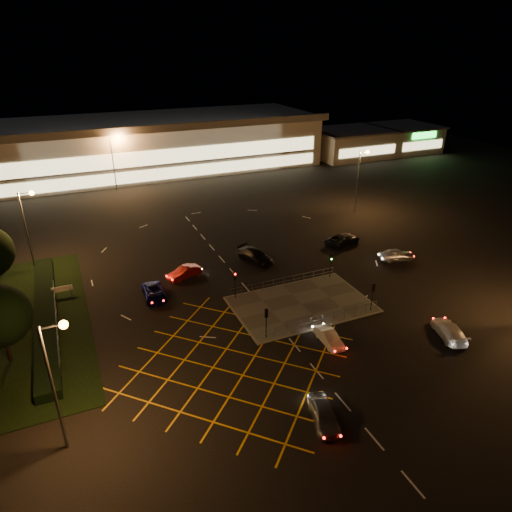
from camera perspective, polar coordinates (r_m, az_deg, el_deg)
name	(u,v)px	position (r m, az deg, el deg)	size (l,w,h in m)	color
ground	(276,300)	(49.87, 2.55, -5.50)	(180.00, 180.00, 0.00)	black
pedestrian_island	(301,304)	(49.15, 5.69, -6.03)	(14.00, 9.00, 0.12)	#4C4944
hedge	(46,315)	(51.04, -24.80, -6.66)	(2.00, 26.00, 1.00)	black
supermarket	(152,143)	(104.04, -12.92, 13.55)	(72.00, 26.50, 10.50)	beige
retail_unit_a	(350,143)	(115.14, 11.72, 13.69)	(18.80, 14.80, 6.35)	beige
retail_unit_b	(404,138)	(124.88, 17.97, 13.90)	(14.80, 14.80, 6.35)	beige
streetlight_sw	(56,370)	(32.53, -23.68, -12.92)	(1.78, 0.56, 10.03)	slate
streetlight_nw	(28,220)	(59.57, -26.58, 4.02)	(1.78, 0.56, 10.03)	slate
streetlight_ne	(361,173)	(75.23, 12.94, 10.12)	(1.78, 0.56, 10.03)	slate
streetlight_far_left	(115,155)	(88.87, -17.25, 11.93)	(1.78, 0.56, 10.03)	slate
streetlight_far_right	(302,136)	(103.03, 5.79, 14.64)	(1.78, 0.56, 10.03)	slate
signal_sw	(266,317)	(42.56, 1.29, -7.67)	(0.28, 0.30, 3.15)	black
signal_se	(373,291)	(48.16, 14.40, -4.31)	(0.28, 0.30, 3.15)	black
signal_nw	(235,280)	(48.90, -2.64, -2.98)	(0.28, 0.30, 3.15)	black
signal_ne	(331,260)	(53.84, 9.35, -0.51)	(0.28, 0.30, 3.15)	black
car_near_silver	(324,415)	(35.76, 8.48, -19.01)	(1.71, 4.25, 1.45)	#989A9E
car_queue_white	(329,338)	(43.46, 9.11, -10.04)	(1.31, 3.76, 1.24)	silver
car_left_blue	(154,293)	(51.07, -12.60, -4.50)	(2.17, 4.71, 1.31)	#0E0B47
car_far_dkgrey	(255,256)	(57.92, -0.09, 0.04)	(2.17, 5.33, 1.55)	black
car_right_silver	(397,255)	(60.93, 17.16, 0.14)	(1.78, 4.41, 1.50)	silver
car_circ_red	(184,272)	(54.66, -8.94, -2.04)	(1.45, 4.16, 1.37)	maroon
car_east_grey	(343,239)	(63.95, 10.77, 2.05)	(2.41, 5.22, 1.45)	black
car_approach_white	(449,330)	(47.45, 22.99, -8.55)	(1.93, 4.74, 1.38)	silver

